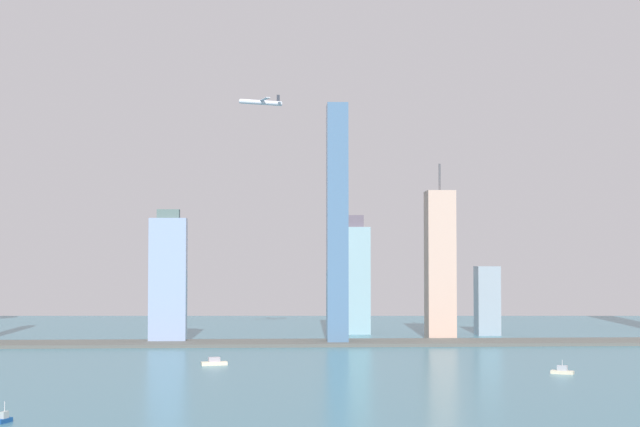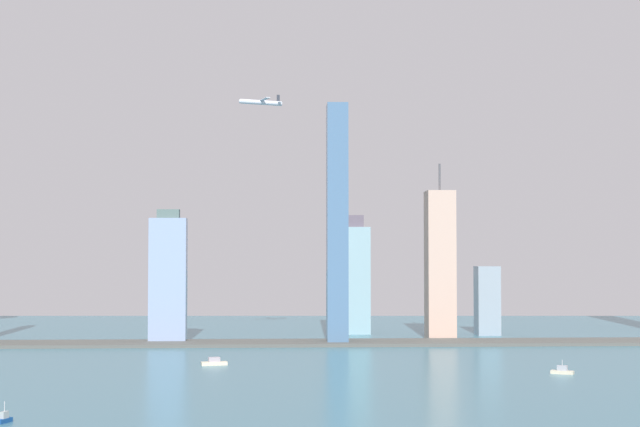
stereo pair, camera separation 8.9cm
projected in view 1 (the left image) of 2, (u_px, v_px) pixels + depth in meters
waterfront_pier at (259, 343)px, 692.06m from camera, size 870.66×42.67×2.36m
skyscraper_0 at (337, 224)px, 699.26m from camera, size 15.34×20.22×177.06m
skyscraper_2 at (487, 300)px, 774.85m from camera, size 18.38×19.66×55.91m
skyscraper_4 at (440, 265)px, 733.89m from camera, size 21.49×23.30×136.10m
skyscraper_5 at (168, 279)px, 702.69m from camera, size 27.40×13.10×99.18m
skyscraper_6 at (354, 278)px, 783.38m from camera, size 26.94×12.67×97.91m
boat_2 at (4, 419)px, 377.93m from camera, size 5.22×7.76×8.46m
boat_3 at (214, 362)px, 568.95m from camera, size 16.33×8.92×4.69m
boat_5 at (562, 371)px, 527.86m from camera, size 12.94×9.71×7.87m
airplane at (260, 102)px, 722.59m from camera, size 32.86×30.45×8.49m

